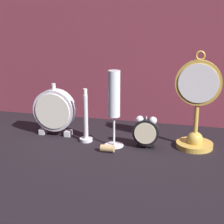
# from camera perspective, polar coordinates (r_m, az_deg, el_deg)

# --- Properties ---
(ground_plane) EXTENTS (4.00, 4.00, 0.00)m
(ground_plane) POSITION_cam_1_polar(r_m,az_deg,el_deg) (1.16, -0.96, -6.05)
(ground_plane) COLOR black
(fabric_backdrop_drape) EXTENTS (1.45, 0.01, 0.66)m
(fabric_backdrop_drape) POSITION_cam_1_polar(r_m,az_deg,el_deg) (1.39, 2.51, 11.76)
(fabric_backdrop_drape) COLOR brown
(fabric_backdrop_drape) RESTS_ON ground_plane
(pocket_watch_on_stand) EXTENTS (0.14, 0.12, 0.31)m
(pocket_watch_on_stand) POSITION_cam_1_polar(r_m,az_deg,el_deg) (1.18, 12.77, 0.09)
(pocket_watch_on_stand) COLOR gold
(pocket_watch_on_stand) RESTS_ON ground_plane
(alarm_clock_twin_bell) EXTENTS (0.08, 0.03, 0.10)m
(alarm_clock_twin_bell) POSITION_cam_1_polar(r_m,az_deg,el_deg) (1.17, 5.20, -2.85)
(alarm_clock_twin_bell) COLOR black
(alarm_clock_twin_bell) RESTS_ON ground_plane
(mantel_clock_silver) EXTENTS (0.14, 0.04, 0.18)m
(mantel_clock_silver) POSITION_cam_1_polar(r_m,az_deg,el_deg) (1.29, -8.76, 0.24)
(mantel_clock_silver) COLOR silver
(mantel_clock_silver) RESTS_ON ground_plane
(champagne_flute) EXTENTS (0.06, 0.06, 0.24)m
(champagne_flute) POSITION_cam_1_polar(r_m,az_deg,el_deg) (1.16, 0.31, 1.79)
(champagne_flute) COLOR silver
(champagne_flute) RESTS_ON ground_plane
(brass_candlestick) EXTENTS (0.04, 0.04, 0.18)m
(brass_candlestick) POSITION_cam_1_polar(r_m,az_deg,el_deg) (1.22, -4.02, -1.71)
(brass_candlestick) COLOR silver
(brass_candlestick) RESTS_ON ground_plane
(wine_cork) EXTENTS (0.04, 0.02, 0.02)m
(wine_cork) POSITION_cam_1_polar(r_m,az_deg,el_deg) (1.15, -0.67, -5.52)
(wine_cork) COLOR tan
(wine_cork) RESTS_ON ground_plane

